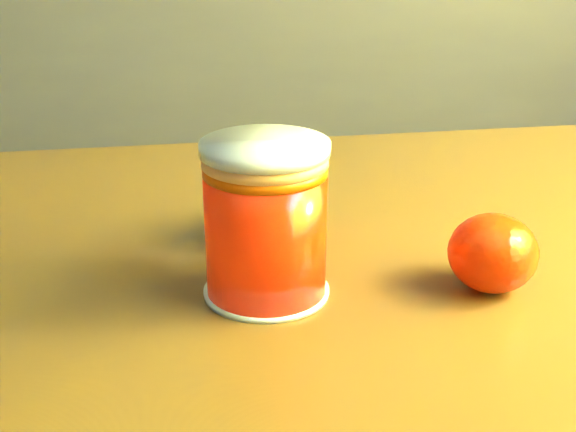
{
  "coord_description": "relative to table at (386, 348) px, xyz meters",
  "views": [
    {
      "loc": [
        0.83,
        -0.24,
        0.94
      ],
      "look_at": [
        0.85,
        0.27,
        0.73
      ],
      "focal_mm": 50.0,
      "sensor_mm": 36.0,
      "label": 1
    }
  ],
  "objects": [
    {
      "name": "table",
      "position": [
        0.0,
        0.0,
        0.0
      ],
      "size": [
        0.98,
        0.75,
        0.68
      ],
      "rotation": [
        0.0,
        0.0,
        0.14
      ],
      "color": "brown",
      "rests_on": "ground"
    },
    {
      "name": "orange_front",
      "position": [
        -0.09,
        0.03,
        0.12
      ],
      "size": [
        0.08,
        0.08,
        0.07
      ],
      "primitive_type": "ellipsoid",
      "rotation": [
        0.0,
        0.0,
        0.03
      ],
      "color": "red",
      "rests_on": "table"
    },
    {
      "name": "juice_glass",
      "position": [
        -0.1,
        -0.06,
        0.14
      ],
      "size": [
        0.09,
        0.09,
        0.11
      ],
      "rotation": [
        0.0,
        0.0,
        0.26
      ],
      "color": "red",
      "rests_on": "table"
    },
    {
      "name": "orange_back",
      "position": [
        0.06,
        -0.06,
        0.11
      ],
      "size": [
        0.06,
        0.06,
        0.06
      ],
      "primitive_type": "ellipsoid",
      "rotation": [
        0.0,
        0.0,
        0.02
      ],
      "color": "red",
      "rests_on": "table"
    }
  ]
}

